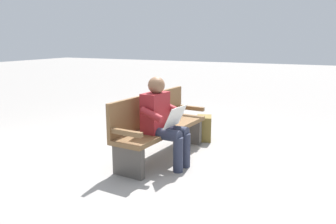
# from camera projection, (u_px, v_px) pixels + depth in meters

# --- Properties ---
(ground_plane) EXTENTS (40.00, 40.00, 0.00)m
(ground_plane) POSITION_uv_depth(u_px,v_px,m) (163.00, 157.00, 4.84)
(ground_plane) COLOR gray
(bench_near) EXTENTS (1.83, 0.62, 0.90)m
(bench_near) POSITION_uv_depth(u_px,v_px,m) (158.00, 125.00, 4.78)
(bench_near) COLOR brown
(bench_near) RESTS_ON ground
(person_seated) EXTENTS (0.59, 0.59, 1.18)m
(person_seated) POSITION_uv_depth(u_px,v_px,m) (163.00, 119.00, 4.41)
(person_seated) COLOR maroon
(person_seated) RESTS_ON ground
(backpack) EXTENTS (0.37, 0.35, 0.41)m
(backpack) POSITION_uv_depth(u_px,v_px,m) (204.00, 128.00, 5.63)
(backpack) COLOR brown
(backpack) RESTS_ON ground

